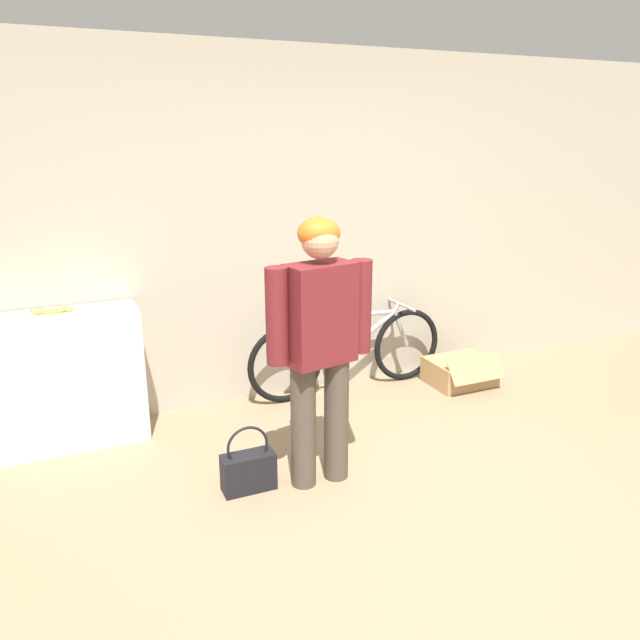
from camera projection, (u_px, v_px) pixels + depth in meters
The scene contains 8 objects.
ground_plane at pixel (458, 568), 2.97m from camera, with size 14.00×14.00×0.00m, color #937A5B.
wall_back at pixel (281, 230), 4.65m from camera, with size 8.00×0.07×2.60m.
side_shelf at pixel (70, 379), 4.08m from camera, with size 0.92×0.37×0.89m.
person at pixel (320, 334), 3.47m from camera, with size 0.63×0.28×1.57m.
bicycle at pixel (349, 351), 4.95m from camera, with size 1.70×0.46×0.68m.
banana at pixel (52, 310), 3.95m from camera, with size 0.28×0.08×0.04m.
handbag at pixel (248, 470), 3.60m from camera, with size 0.31×0.14×0.40m.
cardboard_box at pixel (460, 371), 5.15m from camera, with size 0.51×0.48×0.29m.
Camera 1 is at (-1.62, -2.02, 1.99)m, focal length 35.00 mm.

